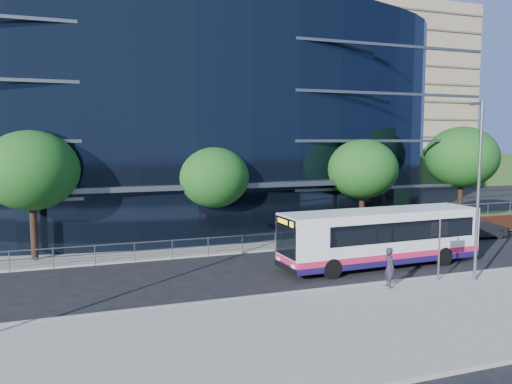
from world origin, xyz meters
name	(u,v)px	position (x,y,z in m)	size (l,w,h in m)	color
ground	(332,284)	(0.00, 0.00, 0.00)	(200.00, 200.00, 0.00)	black
pavement_near	(399,319)	(0.00, -5.00, 0.07)	(80.00, 8.00, 0.15)	gray
kerb	(343,288)	(0.00, -1.00, 0.08)	(80.00, 0.25, 0.16)	gray
yellow_line_outer	(341,288)	(0.00, -0.80, 0.01)	(80.00, 0.08, 0.01)	gold
yellow_line_inner	(339,287)	(0.00, -0.65, 0.01)	(80.00, 0.08, 0.01)	gold
far_forecourt	(161,244)	(-6.00, 11.00, 0.05)	(50.00, 8.00, 0.10)	gray
glass_office	(165,121)	(-4.00, 20.85, 8.00)	(44.00, 23.10, 16.00)	black
guard_railings	(134,247)	(-8.00, 7.00, 0.82)	(24.00, 0.05, 1.10)	slate
apartment_block	(340,113)	(32.00, 57.21, 11.11)	(60.00, 42.00, 30.00)	#2D511E
street_sign	(439,237)	(4.50, -1.59, 2.15)	(0.85, 0.09, 2.80)	slate
tree_far_a	(31,171)	(-13.00, 9.00, 4.86)	(4.95, 4.95, 6.98)	black
tree_far_b	(214,177)	(-3.00, 9.50, 4.21)	(4.29, 4.29, 6.05)	black
tree_far_c	(363,169)	(7.00, 9.00, 4.54)	(4.62, 4.62, 6.51)	black
tree_far_d	(462,157)	(16.00, 10.00, 5.19)	(5.28, 5.28, 7.44)	black
tree_dist_e	(349,154)	(24.00, 40.00, 4.54)	(4.62, 4.62, 6.51)	black
tree_dist_f	(436,155)	(40.00, 42.00, 4.21)	(4.29, 4.29, 6.05)	black
streetlight_east	(478,186)	(6.00, -2.17, 4.44)	(0.15, 0.77, 8.00)	slate
city_bus	(382,237)	(3.89, 1.93, 1.54)	(10.83, 2.88, 2.91)	silver
parked_car	(479,229)	(14.14, 6.07, 0.63)	(1.33, 3.82, 1.26)	black
pedestrian	(390,267)	(1.81, -1.75, 1.02)	(0.63, 0.42, 1.74)	#262030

